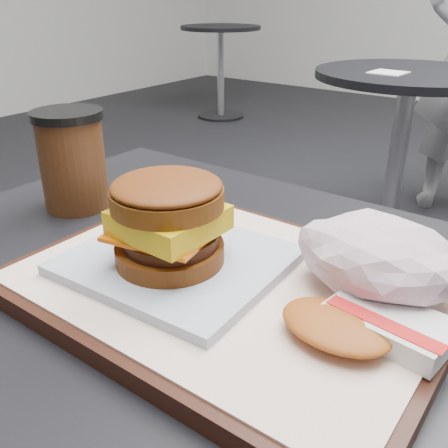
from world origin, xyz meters
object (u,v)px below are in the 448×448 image
customer_table (217,442)px  breakfast_sandwich (171,231)px  hash_brown (365,324)px  neighbor_table (402,124)px  coffee_cup (72,159)px  crumpled_wrapper (380,257)px  serving_tray (230,287)px

customer_table → breakfast_sandwich: breakfast_sandwich is taller
hash_brown → neighbor_table: bearing=106.5°
coffee_cup → hash_brown: bearing=-8.3°
customer_table → neighbor_table: size_ratio=1.07×
customer_table → crumpled_wrapper: (0.12, 0.07, 0.24)m
hash_brown → coffee_cup: (-0.41, 0.06, 0.03)m
hash_brown → coffee_cup: 0.42m
customer_table → serving_tray: (0.01, 0.01, 0.20)m
customer_table → hash_brown: bearing=1.0°
breakfast_sandwich → serving_tray: bearing=20.1°
crumpled_wrapper → breakfast_sandwich: bearing=-154.2°
crumpled_wrapper → neighbor_table: 1.67m
hash_brown → crumpled_wrapper: (-0.02, 0.07, 0.02)m
coffee_cup → customer_table: bearing=-12.9°
serving_tray → neighbor_table: (-0.36, 1.64, -0.23)m
customer_table → coffee_cup: coffee_cup is taller
hash_brown → neighbor_table: hash_brown is taller
hash_brown → crumpled_wrapper: size_ratio=0.87×
breakfast_sandwich → hash_brown: bearing=3.5°
coffee_cup → serving_tray: bearing=-10.5°
crumpled_wrapper → coffee_cup: 0.40m
customer_table → hash_brown: (0.14, 0.00, 0.22)m
serving_tray → coffee_cup: size_ratio=3.04×
serving_tray → hash_brown: bearing=-3.4°
customer_table → coffee_cup: bearing=167.1°
serving_tray → crumpled_wrapper: bearing=28.3°
neighbor_table → customer_table: bearing=-78.0°
hash_brown → customer_table: bearing=-179.0°
serving_tray → coffee_cup: 0.29m
customer_table → coffee_cup: size_ratio=6.40×
customer_table → coffee_cup: (-0.27, 0.06, 0.25)m
breakfast_sandwich → neighbor_table: size_ratio=0.26×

